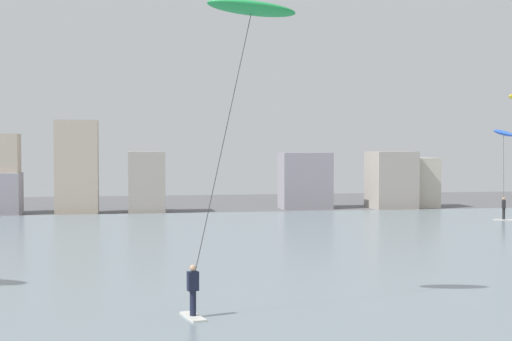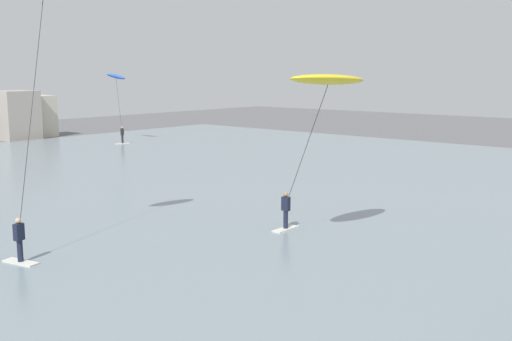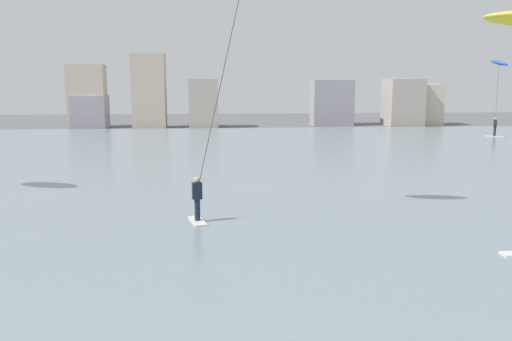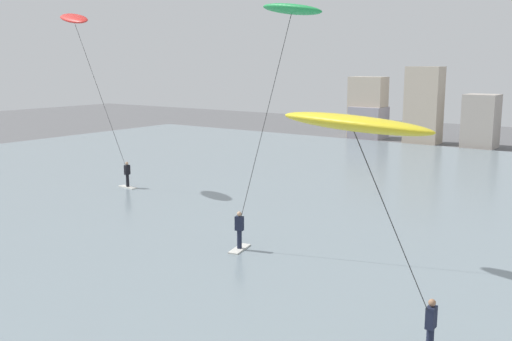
# 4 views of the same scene
# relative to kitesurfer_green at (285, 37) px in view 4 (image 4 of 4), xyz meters

# --- Properties ---
(water_bay) EXTENTS (84.00, 52.00, 0.10)m
(water_bay) POSITION_rel_kitesurfer_green_xyz_m (1.31, 9.44, -8.77)
(water_bay) COLOR gray
(water_bay) RESTS_ON ground
(kitesurfer_green) EXTENTS (3.83, 2.19, 10.20)m
(kitesurfer_green) POSITION_rel_kitesurfer_green_xyz_m (0.00, 0.00, 0.00)
(kitesurfer_green) COLOR silver
(kitesurfer_green) RESTS_ON water_bay
(kitesurfer_red) EXTENTS (5.35, 2.70, 11.03)m
(kitesurfer_red) POSITION_rel_kitesurfer_green_xyz_m (-17.61, 3.99, 0.93)
(kitesurfer_red) COLOR silver
(kitesurfer_red) RESTS_ON water_bay
(kitesurfer_yellow) EXTENTS (4.02, 3.87, 6.74)m
(kitesurfer_yellow) POSITION_rel_kitesurfer_green_xyz_m (6.98, -7.69, -2.68)
(kitesurfer_yellow) COLOR silver
(kitesurfer_yellow) RESTS_ON water_bay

